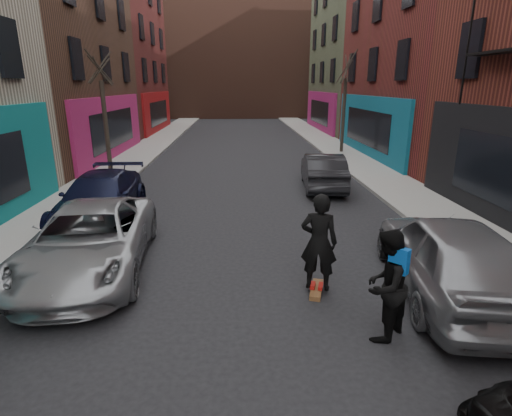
{
  "coord_description": "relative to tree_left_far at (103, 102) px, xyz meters",
  "views": [
    {
      "loc": [
        -0.32,
        -0.57,
        4.1
      ],
      "look_at": [
        0.07,
        7.51,
        1.6
      ],
      "focal_mm": 28.0,
      "sensor_mm": 36.0,
      "label": 1
    }
  ],
  "objects": [
    {
      "name": "skateboarder",
      "position": [
        7.49,
        -11.26,
        -2.27
      ],
      "size": [
        0.84,
        0.67,
        2.01
      ],
      "primitive_type": "imported",
      "rotation": [
        0.0,
        0.0,
        2.86
      ],
      "color": "black",
      "rests_on": "skateboard"
    },
    {
      "name": "parked_right_end",
      "position": [
        9.4,
        -2.61,
        -2.66
      ],
      "size": [
        1.94,
        4.52,
        1.45
      ],
      "primitive_type": "imported",
      "rotation": [
        0.0,
        0.0,
        3.05
      ],
      "color": "black",
      "rests_on": "ground"
    },
    {
      "name": "tree_right_far",
      "position": [
        12.4,
        6.0,
        0.15
      ],
      "size": [
        2.0,
        2.0,
        6.8
      ],
      "primitive_type": null,
      "color": "black",
      "rests_on": "sidewalk_right"
    },
    {
      "name": "sidewalk_right",
      "position": [
        12.45,
        12.0,
        -3.31
      ],
      "size": [
        2.5,
        84.0,
        0.13
      ],
      "primitive_type": "cube",
      "color": "gray",
      "rests_on": "ground"
    },
    {
      "name": "parked_left_end",
      "position": [
        1.61,
        -6.39,
        -2.65
      ],
      "size": [
        2.12,
        5.06,
        1.46
      ],
      "primitive_type": "imported",
      "rotation": [
        0.0,
        0.0,
        0.01
      ],
      "color": "black",
      "rests_on": "ground"
    },
    {
      "name": "pedestrian",
      "position": [
        8.28,
        -12.82,
        -2.42
      ],
      "size": [
        1.17,
        1.17,
        1.91
      ],
      "rotation": [
        0.0,
        0.0,
        3.91
      ],
      "color": "black",
      "rests_on": "ground"
    },
    {
      "name": "parked_left_far",
      "position": [
        2.52,
        -9.97,
        -2.64
      ],
      "size": [
        2.91,
        5.53,
        1.48
      ],
      "primitive_type": "imported",
      "rotation": [
        0.0,
        0.0,
        0.08
      ],
      "color": "gray",
      "rests_on": "ground"
    },
    {
      "name": "building_far",
      "position": [
        6.2,
        38.0,
        3.62
      ],
      "size": [
        40.0,
        10.0,
        14.0
      ],
      "primitive_type": "cube",
      "color": "#47281E",
      "rests_on": "ground"
    },
    {
      "name": "tree_left_far",
      "position": [
        0.0,
        0.0,
        0.0
      ],
      "size": [
        2.0,
        2.0,
        6.5
      ],
      "primitive_type": null,
      "color": "black",
      "rests_on": "sidewalk_left"
    },
    {
      "name": "parked_right_far",
      "position": [
        10.09,
        -11.43,
        -2.53
      ],
      "size": [
        2.67,
        5.2,
        1.69
      ],
      "primitive_type": "imported",
      "rotation": [
        0.0,
        0.0,
        3.0
      ],
      "color": "gray",
      "rests_on": "ground"
    },
    {
      "name": "skateboard",
      "position": [
        7.49,
        -11.26,
        -3.33
      ],
      "size": [
        0.44,
        0.83,
        0.1
      ],
      "primitive_type": "cube",
      "rotation": [
        0.0,
        0.0,
        -0.29
      ],
      "color": "brown",
      "rests_on": "ground"
    },
    {
      "name": "sidewalk_left",
      "position": [
        -0.05,
        12.0,
        -3.31
      ],
      "size": [
        2.5,
        84.0,
        0.13
      ],
      "primitive_type": "cube",
      "color": "gray",
      "rests_on": "ground"
    }
  ]
}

